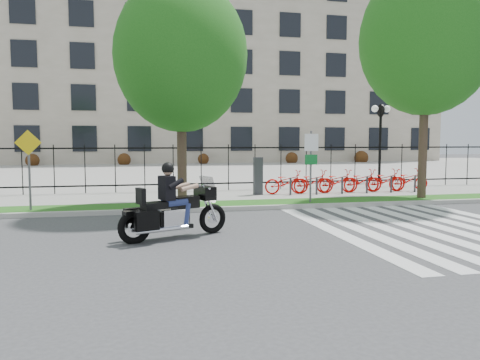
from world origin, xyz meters
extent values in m
plane|color=#3A3A3D|center=(0.00, 0.00, 0.00)|extent=(120.00, 120.00, 0.00)
cube|color=#A6A49C|center=(0.00, 4.10, 0.07)|extent=(60.00, 0.20, 0.15)
cube|color=#1A5114|center=(0.00, 4.95, 0.07)|extent=(60.00, 1.50, 0.15)
cube|color=gray|center=(0.00, 7.45, 0.07)|extent=(60.00, 3.50, 0.15)
cube|color=gray|center=(0.00, 25.00, 0.05)|extent=(80.00, 34.00, 0.10)
cube|color=gray|center=(0.00, 45.00, 10.00)|extent=(60.00, 20.00, 20.00)
cylinder|color=black|center=(10.00, 12.00, 2.00)|extent=(0.14, 0.14, 4.00)
cylinder|color=black|center=(10.00, 12.00, 3.90)|extent=(0.06, 0.70, 0.70)
sphere|color=white|center=(9.65, 12.00, 4.00)|extent=(0.36, 0.36, 0.36)
sphere|color=white|center=(10.35, 12.00, 4.00)|extent=(0.36, 0.36, 0.36)
cylinder|color=#31251A|center=(-1.21, 4.95, 1.98)|extent=(0.32, 0.32, 3.65)
ellipsoid|color=#155212|center=(-1.21, 4.95, 5.13)|extent=(4.42, 4.42, 5.08)
cylinder|color=#31251A|center=(7.88, 4.95, 2.38)|extent=(0.32, 0.32, 4.45)
ellipsoid|color=#155212|center=(7.88, 4.95, 6.07)|extent=(4.91, 4.91, 5.64)
cube|color=#2D2D33|center=(2.02, 7.20, 0.90)|extent=(0.35, 0.25, 1.50)
imported|color=red|center=(3.22, 7.20, 0.63)|extent=(1.83, 0.64, 0.96)
cylinder|color=#2D2D33|center=(3.22, 6.70, 0.50)|extent=(0.08, 0.08, 0.70)
imported|color=red|center=(4.32, 7.20, 0.63)|extent=(1.83, 0.64, 0.96)
cylinder|color=#2D2D33|center=(4.32, 6.70, 0.50)|extent=(0.08, 0.08, 0.70)
imported|color=red|center=(5.42, 7.20, 0.63)|extent=(1.83, 0.64, 0.96)
cylinder|color=#2D2D33|center=(5.42, 6.70, 0.50)|extent=(0.08, 0.08, 0.70)
imported|color=red|center=(6.52, 7.20, 0.63)|extent=(1.83, 0.64, 0.96)
cylinder|color=#2D2D33|center=(6.52, 6.70, 0.50)|extent=(0.08, 0.08, 0.70)
imported|color=red|center=(7.62, 7.20, 0.63)|extent=(1.83, 0.64, 0.96)
cylinder|color=#2D2D33|center=(7.62, 6.70, 0.50)|extent=(0.08, 0.08, 0.70)
imported|color=red|center=(8.72, 7.20, 0.63)|extent=(1.83, 0.64, 0.96)
cylinder|color=#2D2D33|center=(8.72, 6.70, 0.50)|extent=(0.08, 0.08, 0.70)
cylinder|color=#59595B|center=(3.26, 4.60, 1.40)|extent=(0.07, 0.07, 2.50)
cube|color=white|center=(3.26, 4.56, 2.25)|extent=(0.50, 0.03, 0.60)
cube|color=#0C6626|center=(3.26, 4.56, 1.65)|extent=(0.45, 0.03, 0.35)
cylinder|color=#59595B|center=(-5.96, 4.60, 1.35)|extent=(0.07, 0.07, 2.40)
cube|color=yellow|center=(-5.96, 4.56, 2.25)|extent=(0.78, 0.03, 0.78)
torus|color=black|center=(-0.87, 0.56, 0.37)|extent=(0.74, 0.41, 0.75)
torus|color=black|center=(-2.77, -0.21, 0.37)|extent=(0.79, 0.45, 0.79)
cube|color=black|center=(-1.07, 0.48, 1.03)|extent=(0.53, 0.67, 0.32)
cube|color=#26262B|center=(-1.00, 0.51, 1.27)|extent=(0.35, 0.56, 0.33)
cube|color=silver|center=(-1.87, 0.15, 0.49)|extent=(0.74, 0.59, 0.43)
cube|color=black|center=(-1.57, 0.28, 0.84)|extent=(0.69, 0.57, 0.28)
cube|color=black|center=(-2.22, 0.01, 0.82)|extent=(0.85, 0.65, 0.15)
cube|color=black|center=(-2.62, -0.15, 1.06)|extent=(0.24, 0.38, 0.37)
cube|color=black|center=(-2.49, -0.45, 0.54)|extent=(0.57, 0.36, 0.43)
cube|color=black|center=(-2.74, 0.15, 0.54)|extent=(0.57, 0.36, 0.43)
cube|color=black|center=(-2.02, 0.09, 1.21)|extent=(0.40, 0.50, 0.56)
sphere|color=tan|center=(-1.99, 0.11, 1.62)|extent=(0.25, 0.25, 0.25)
sphere|color=black|center=(-1.99, 0.11, 1.66)|extent=(0.29, 0.29, 0.29)
camera|label=1|loc=(-2.66, -10.87, 2.31)|focal=35.00mm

